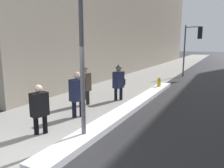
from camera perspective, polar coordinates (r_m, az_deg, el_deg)
ground_plane at (r=5.41m, az=-16.71°, el=-18.36°), size 160.00×160.00×0.00m
sidewalk_slab at (r=19.30m, az=10.81°, el=2.56°), size 4.00×80.00×0.01m
snow_bank_curb at (r=9.07m, az=5.61°, el=-5.51°), size 0.66×10.76×0.18m
lamp_post at (r=5.62m, az=-7.90°, el=9.52°), size 0.28×0.28×4.06m
traffic_light_near at (r=18.18m, az=20.57°, el=10.77°), size 1.31×0.33×4.01m
pedestrian_nearside at (r=6.54m, az=-18.41°, el=-5.74°), size 0.38×0.52×1.46m
pedestrian_trailing at (r=7.74m, az=-9.03°, el=-2.16°), size 0.42×0.58×1.62m
pedestrian_in_fedora at (r=9.23m, az=-7.23°, el=0.14°), size 0.42×0.58×1.72m
pedestrian_in_glasses at (r=9.96m, az=1.74°, el=0.80°), size 0.41×0.75×1.67m
fire_hydrant at (r=12.77m, az=12.17°, el=0.12°), size 0.20×0.20×0.70m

